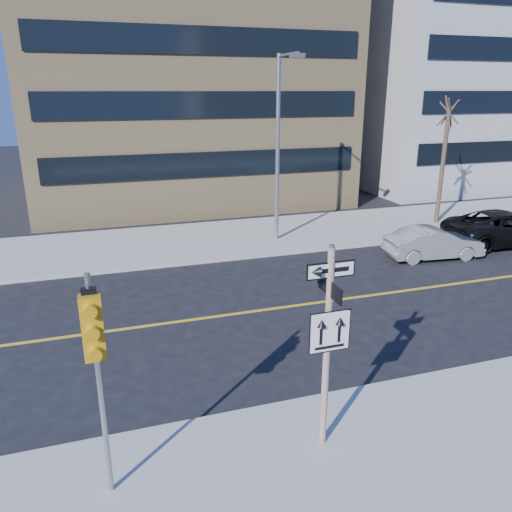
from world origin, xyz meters
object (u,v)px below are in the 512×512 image
object	(u,v)px
sign_pole	(328,338)
streetlight_a	(280,138)
parked_car_c	(506,228)
street_tree_west	(449,115)
traffic_signal	(95,346)
parked_car_b	(434,243)

from	to	relation	value
sign_pole	streetlight_a	bearing A→B (deg)	73.23
parked_car_c	streetlight_a	bearing A→B (deg)	76.34
sign_pole	parked_car_c	world-z (taller)	sign_pole
street_tree_west	parked_car_c	bearing A→B (deg)	-78.13
streetlight_a	street_tree_west	distance (m)	9.05
sign_pole	streetlight_a	size ratio (longest dim) A/B	0.51
sign_pole	traffic_signal	xyz separation A→B (m)	(-4.00, -0.15, 0.59)
parked_car_c	street_tree_west	bearing A→B (deg)	16.78
parked_car_b	parked_car_c	distance (m)	4.49
traffic_signal	parked_car_b	size ratio (longest dim) A/B	0.99
parked_car_b	street_tree_west	bearing A→B (deg)	-32.34
sign_pole	street_tree_west	bearing A→B (deg)	46.74
streetlight_a	street_tree_west	world-z (taller)	streetlight_a
street_tree_west	traffic_signal	bearing A→B (deg)	-140.61
parked_car_b	street_tree_west	world-z (taller)	street_tree_west
parked_car_b	street_tree_west	xyz separation A→B (m)	(3.62, 4.58, 4.86)
traffic_signal	street_tree_west	bearing A→B (deg)	39.39
traffic_signal	sign_pole	bearing A→B (deg)	2.11
traffic_signal	streetlight_a	size ratio (longest dim) A/B	0.50
parked_car_b	streetlight_a	distance (m)	7.87
sign_pole	street_tree_west	xyz separation A→B (m)	(13.00, 13.81, 3.09)
parked_car_c	streetlight_a	size ratio (longest dim) A/B	0.69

